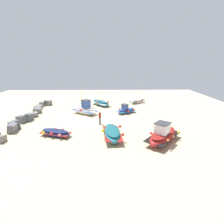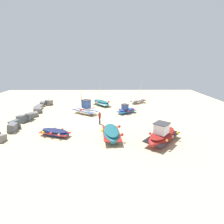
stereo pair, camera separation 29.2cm
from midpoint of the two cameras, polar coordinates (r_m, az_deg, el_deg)
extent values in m
plane|color=#C6B289|center=(26.10, -6.11, -1.96)|extent=(51.25, 51.25, 0.00)
ellipsoid|color=white|center=(35.39, 8.59, 3.45)|extent=(3.04, 3.47, 0.83)
cube|color=black|center=(35.38, 8.60, 3.52)|extent=(2.98, 3.38, 0.09)
ellipsoid|color=beige|center=(35.32, 8.62, 3.99)|extent=(2.66, 3.05, 0.15)
cylinder|color=#B7B7BC|center=(35.38, 9.29, 6.64)|extent=(0.08, 0.08, 3.09)
sphere|color=#EA7F75|center=(35.41, 10.38, 3.89)|extent=(0.35, 0.35, 0.35)
sphere|color=#EA7F75|center=(35.83, 7.76, 4.10)|extent=(0.35, 0.35, 0.35)
sphere|color=#EA7F75|center=(34.27, 8.57, 3.48)|extent=(0.35, 0.35, 0.35)
ellipsoid|color=#1E6670|center=(19.26, 0.27, -6.95)|extent=(4.57, 2.11, 1.12)
cube|color=maroon|center=(19.24, 0.27, -6.81)|extent=(4.40, 2.11, 0.17)
ellipsoid|color=#1A565F|center=(19.10, 0.27, -5.75)|extent=(4.02, 1.82, 0.24)
sphere|color=red|center=(20.17, 2.78, -4.62)|extent=(0.32, 0.32, 0.32)
sphere|color=yellow|center=(19.05, -2.69, -5.95)|extent=(0.32, 0.32, 0.32)
sphere|color=red|center=(18.31, 3.68, -7.22)|extent=(0.32, 0.32, 0.32)
ellipsoid|color=white|center=(28.19, -8.31, 0.44)|extent=(3.75, 4.33, 1.09)
cube|color=#2D4C9E|center=(28.18, -8.31, 0.54)|extent=(3.68, 4.22, 0.13)
ellipsoid|color=beige|center=(28.08, -8.34, 1.30)|extent=(3.28, 3.80, 0.20)
cube|color=#2D4784|center=(27.72, -7.95, 2.55)|extent=(1.43, 1.45, 1.17)
cube|color=#333338|center=(27.58, -8.00, 3.79)|extent=(1.66, 1.68, 0.06)
cylinder|color=#B7B7BC|center=(28.21, -9.43, 4.19)|extent=(0.08, 0.08, 2.58)
sphere|color=red|center=(29.39, -8.49, 1.92)|extent=(0.33, 0.33, 0.33)
sphere|color=red|center=(27.46, -9.66, 0.67)|extent=(0.33, 0.33, 0.33)
sphere|color=#EA7F75|center=(28.13, -5.60, 1.33)|extent=(0.33, 0.33, 0.33)
ellipsoid|color=#1E6670|center=(33.28, -3.19, 2.86)|extent=(4.61, 4.05, 0.94)
cube|color=white|center=(33.27, -3.19, 2.93)|extent=(4.48, 3.97, 0.15)
ellipsoid|color=#1A565F|center=(33.20, -3.20, 3.47)|extent=(4.04, 3.54, 0.20)
cylinder|color=#B7B7BC|center=(33.14, -3.55, 6.27)|extent=(0.08, 0.08, 3.07)
sphere|color=#EA7F75|center=(34.60, -2.89, 3.77)|extent=(0.35, 0.35, 0.35)
sphere|color=#EA7F75|center=(32.70, -4.57, 3.06)|extent=(0.35, 0.35, 0.35)
sphere|color=red|center=(32.92, -0.78, 3.25)|extent=(0.35, 0.35, 0.35)
ellipsoid|color=#2D4C9E|center=(28.42, 5.00, 0.31)|extent=(2.82, 3.42, 0.76)
cube|color=#1E6670|center=(28.41, 5.00, 0.38)|extent=(2.77, 3.32, 0.12)
ellipsoid|color=navy|center=(28.34, 5.02, 0.87)|extent=(2.46, 3.00, 0.17)
cube|color=#2D4784|center=(28.01, 4.45, 1.63)|extent=(1.15, 1.12, 0.77)
cube|color=#333338|center=(27.91, 4.47, 2.45)|extent=(1.34, 1.30, 0.06)
sphere|color=red|center=(28.31, 7.31, 0.81)|extent=(0.32, 0.32, 0.32)
sphere|color=red|center=(29.10, 4.55, 1.08)|extent=(0.32, 0.32, 0.32)
sphere|color=red|center=(27.63, 5.50, 0.32)|extent=(0.32, 0.32, 0.32)
sphere|color=red|center=(28.43, 2.73, 0.82)|extent=(0.32, 0.32, 0.32)
ellipsoid|color=maroon|center=(19.11, 16.17, -7.72)|extent=(5.01, 4.65, 1.19)
cube|color=black|center=(19.09, 16.18, -7.57)|extent=(4.88, 4.54, 0.18)
ellipsoid|color=maroon|center=(18.94, 16.28, -6.44)|extent=(4.39, 4.06, 0.26)
cube|color=white|center=(18.40, 15.96, -5.08)|extent=(1.72, 1.70, 1.02)
cube|color=#333338|center=(18.22, 16.09, -3.50)|extent=(1.99, 1.97, 0.06)
sphere|color=yellow|center=(19.88, 20.61, -6.21)|extent=(0.26, 0.26, 0.26)
sphere|color=red|center=(19.94, 14.33, -5.37)|extent=(0.26, 0.26, 0.26)
sphere|color=#EA7F75|center=(18.65, 19.19, -7.45)|extent=(0.26, 0.26, 0.26)
sphere|color=red|center=(18.78, 12.49, -6.69)|extent=(0.26, 0.26, 0.26)
sphere|color=orange|center=(17.42, 17.57, -8.71)|extent=(0.26, 0.26, 0.26)
ellipsoid|color=navy|center=(20.84, -17.36, -6.37)|extent=(2.29, 3.77, 0.78)
cube|color=maroon|center=(20.82, -17.37, -6.28)|extent=(2.25, 3.63, 0.13)
ellipsoid|color=#151E45|center=(20.73, -17.43, -5.61)|extent=(1.99, 3.31, 0.17)
sphere|color=#EA7F75|center=(19.70, -16.18, -7.02)|extent=(0.30, 0.30, 0.30)
sphere|color=red|center=(21.02, -15.20, -5.42)|extent=(0.30, 0.30, 0.30)
sphere|color=red|center=(20.24, -18.55, -6.47)|extent=(0.30, 0.30, 0.30)
sphere|color=#EA7F75|center=(21.56, -17.44, -5.04)|extent=(0.30, 0.30, 0.30)
sphere|color=yellow|center=(20.84, -20.77, -6.08)|extent=(0.30, 0.30, 0.30)
cylinder|color=#2D2D38|center=(23.50, -3.50, -2.83)|extent=(0.14, 0.14, 0.88)
cylinder|color=#2D2D38|center=(23.36, -3.68, -2.95)|extent=(0.14, 0.14, 0.88)
cylinder|color=maroon|center=(23.19, -3.62, -1.12)|extent=(0.32, 0.32, 0.64)
sphere|color=tan|center=(23.07, -3.64, -0.10)|extent=(0.22, 0.22, 0.22)
cube|color=slate|center=(23.85, -28.92, -4.41)|extent=(1.15, 0.97, 1.23)
cube|color=#4C5156|center=(24.71, -28.39, -3.63)|extent=(1.42, 1.40, 1.21)
cube|color=#4C5156|center=(26.95, -26.51, -1.98)|extent=(1.28, 1.48, 1.07)
cube|color=#4C5156|center=(27.40, -24.57, -1.42)|extent=(1.57, 1.01, 1.26)
cube|color=slate|center=(28.87, -23.11, -0.73)|extent=(1.22, 1.17, 0.85)
cube|color=slate|center=(30.72, -22.53, 0.51)|extent=(1.53, 1.62, 1.22)
cube|color=slate|center=(31.20, -22.34, 0.59)|extent=(1.02, 1.41, 0.95)
cube|color=slate|center=(33.05, -21.97, 1.46)|extent=(1.32, 1.16, 0.94)
cube|color=slate|center=(34.83, -21.17, 2.37)|extent=(1.15, 1.05, 1.01)
cube|color=slate|center=(35.45, -19.25, 2.86)|extent=(1.47, 1.34, 1.12)
camera|label=1|loc=(0.15, -89.68, 0.09)|focal=28.65mm
camera|label=2|loc=(0.15, 90.32, -0.09)|focal=28.65mm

